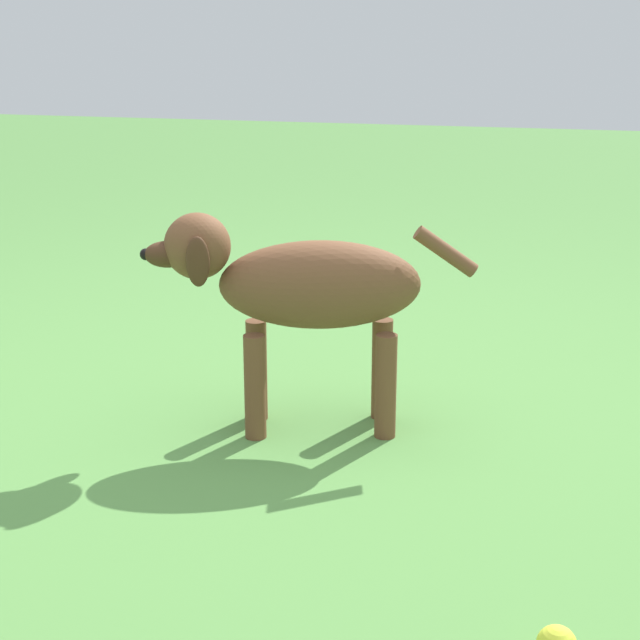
# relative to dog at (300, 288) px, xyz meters

# --- Properties ---
(ground) EXTENTS (14.00, 14.00, 0.00)m
(ground) POSITION_rel_dog_xyz_m (0.03, 0.05, -0.36)
(ground) COLOR #548C42
(dog) EXTENTS (0.32, 0.79, 0.55)m
(dog) POSITION_rel_dog_xyz_m (0.00, 0.00, 0.00)
(dog) COLOR brown
(dog) RESTS_ON ground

